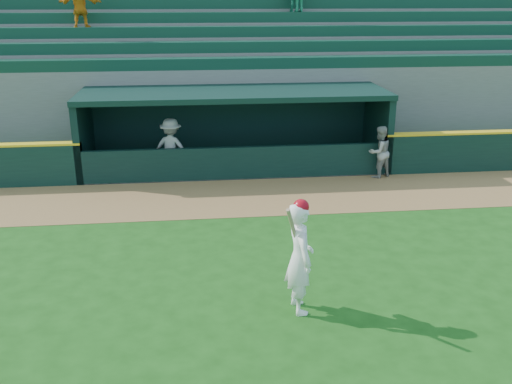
{
  "coord_description": "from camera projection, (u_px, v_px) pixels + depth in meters",
  "views": [
    {
      "loc": [
        -1.25,
        -9.72,
        5.3
      ],
      "look_at": [
        0.0,
        1.6,
        1.3
      ],
      "focal_mm": 40.0,
      "sensor_mm": 36.0,
      "label": 1
    }
  ],
  "objects": [
    {
      "name": "ground",
      "position": [
        265.0,
        283.0,
        11.0
      ],
      "size": [
        120.0,
        120.0,
        0.0
      ],
      "primitive_type": "plane",
      "color": "#174912",
      "rests_on": "ground"
    },
    {
      "name": "batter_at_plate",
      "position": [
        300.0,
        256.0,
        9.75
      ],
      "size": [
        0.61,
        0.84,
        2.08
      ],
      "color": "white",
      "rests_on": "ground"
    },
    {
      "name": "dugout_player_front",
      "position": [
        379.0,
        152.0,
        17.05
      ],
      "size": [
        0.93,
        0.84,
        1.57
      ],
      "primitive_type": "imported",
      "rotation": [
        0.0,
        0.0,
        3.55
      ],
      "color": "#959591",
      "rests_on": "ground"
    },
    {
      "name": "dugout_player_inside",
      "position": [
        171.0,
        148.0,
        17.06
      ],
      "size": [
        1.3,
        0.98,
        1.79
      ],
      "primitive_type": "imported",
      "rotation": [
        0.0,
        0.0,
        2.84
      ],
      "color": "#9B9B96",
      "rests_on": "ground"
    },
    {
      "name": "dugout",
      "position": [
        234.0,
        124.0,
        18.06
      ],
      "size": [
        9.4,
        2.8,
        2.46
      ],
      "color": "slate",
      "rests_on": "ground"
    },
    {
      "name": "warning_track",
      "position": [
        243.0,
        197.0,
        15.59
      ],
      "size": [
        40.0,
        3.0,
        0.01
      ],
      "primitive_type": "cube",
      "color": "olive",
      "rests_on": "ground"
    },
    {
      "name": "stands",
      "position": [
        226.0,
        72.0,
        22.0
      ],
      "size": [
        34.5,
        6.25,
        7.56
      ],
      "color": "slate",
      "rests_on": "ground"
    }
  ]
}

